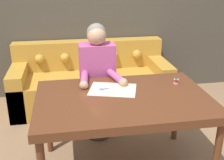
{
  "coord_description": "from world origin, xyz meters",
  "views": [
    {
      "loc": [
        -0.42,
        -2.11,
        1.77
      ],
      "look_at": [
        -0.04,
        0.15,
        0.87
      ],
      "focal_mm": 45.0,
      "sensor_mm": 36.0,
      "label": 1
    }
  ],
  "objects_px": {
    "person": "(98,84)",
    "dining_table": "(123,104)",
    "couch": "(91,83)",
    "scissors": "(105,89)",
    "thread_spool": "(176,81)"
  },
  "relations": [
    {
      "from": "scissors",
      "to": "thread_spool",
      "type": "height_order",
      "value": "thread_spool"
    },
    {
      "from": "person",
      "to": "dining_table",
      "type": "bearing_deg",
      "value": -76.91
    },
    {
      "from": "dining_table",
      "to": "person",
      "type": "distance_m",
      "value": 0.65
    },
    {
      "from": "couch",
      "to": "scissors",
      "type": "height_order",
      "value": "couch"
    },
    {
      "from": "couch",
      "to": "person",
      "type": "distance_m",
      "value": 0.93
    },
    {
      "from": "dining_table",
      "to": "thread_spool",
      "type": "relative_size",
      "value": 32.87
    },
    {
      "from": "couch",
      "to": "scissors",
      "type": "distance_m",
      "value": 1.4
    },
    {
      "from": "scissors",
      "to": "dining_table",
      "type": "bearing_deg",
      "value": -54.34
    },
    {
      "from": "dining_table",
      "to": "scissors",
      "type": "relative_size",
      "value": 7.26
    },
    {
      "from": "scissors",
      "to": "thread_spool",
      "type": "relative_size",
      "value": 4.53
    },
    {
      "from": "couch",
      "to": "scissors",
      "type": "bearing_deg",
      "value": -89.68
    },
    {
      "from": "person",
      "to": "scissors",
      "type": "xyz_separation_m",
      "value": [
        0.02,
        -0.45,
        0.13
      ]
    },
    {
      "from": "dining_table",
      "to": "scissors",
      "type": "bearing_deg",
      "value": 125.66
    },
    {
      "from": "couch",
      "to": "scissors",
      "type": "relative_size",
      "value": 10.31
    },
    {
      "from": "person",
      "to": "thread_spool",
      "type": "distance_m",
      "value": 0.83
    }
  ]
}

